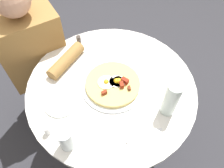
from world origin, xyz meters
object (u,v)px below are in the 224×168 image
at_px(water_bottle, 171,99).
at_px(pizza_plate, 113,86).
at_px(dining_table, 111,102).
at_px(person_seated, 40,68).
at_px(water_glass, 66,139).
at_px(fork, 145,139).
at_px(salt_shaker, 47,130).
at_px(pepper_shaker, 79,40).
at_px(bread_plate, 61,103).
at_px(knife, 144,132).
at_px(breakfast_pizza, 113,84).

bearing_deg(water_bottle, pizza_plate, -58.98).
distance_m(dining_table, person_seated, 0.58).
relative_size(person_seated, water_glass, 8.60).
distance_m(dining_table, fork, 0.38).
bearing_deg(water_bottle, salt_shaker, -18.89).
bearing_deg(pepper_shaker, salt_shaker, 50.15).
bearing_deg(water_glass, bread_plate, -104.53).
bearing_deg(dining_table, pepper_shaker, -89.11).
distance_m(fork, knife, 0.04).
bearing_deg(salt_shaker, fork, 144.92).
height_order(person_seated, breakfast_pizza, person_seated).
bearing_deg(pepper_shaker, fork, 88.94).
relative_size(breakfast_pizza, water_glass, 2.19).
distance_m(pizza_plate, pepper_shaker, 0.39).
distance_m(bread_plate, pepper_shaker, 0.44).
bearing_deg(pepper_shaker, dining_table, 90.89).
height_order(water_glass, salt_shaker, water_glass).
relative_size(breakfast_pizza, fork, 1.61).
height_order(pizza_plate, pepper_shaker, pepper_shaker).
relative_size(dining_table, fork, 5.06).
bearing_deg(person_seated, fork, 106.59).
xyz_separation_m(knife, pepper_shaker, (0.00, -0.69, 0.02)).
xyz_separation_m(person_seated, bread_plate, (0.01, 0.47, 0.21)).
height_order(pizza_plate, bread_plate, pizza_plate).
distance_m(bread_plate, salt_shaker, 0.16).
xyz_separation_m(dining_table, person_seated, (0.27, -0.51, -0.04)).
bearing_deg(knife, dining_table, 111.51).
height_order(breakfast_pizza, fork, breakfast_pizza).
bearing_deg(fork, person_seated, 129.10).
distance_m(pizza_plate, bread_plate, 0.29).
relative_size(breakfast_pizza, water_bottle, 1.36).
bearing_deg(salt_shaker, pizza_plate, -169.53).
distance_m(dining_table, bread_plate, 0.33).
distance_m(water_glass, pepper_shaker, 0.65).
bearing_deg(pizza_plate, pepper_shaker, -88.30).
height_order(pizza_plate, breakfast_pizza, breakfast_pizza).
bearing_deg(dining_table, breakfast_pizza, 137.00).
height_order(fork, water_bottle, water_bottle).
distance_m(person_seated, salt_shaker, 0.64).
xyz_separation_m(dining_table, pepper_shaker, (0.01, -0.38, 0.20)).
bearing_deg(person_seated, water_bottle, 119.26).
bearing_deg(bread_plate, pepper_shaker, -128.34).
relative_size(bread_plate, fork, 0.94).
xyz_separation_m(person_seated, water_bottle, (-0.43, 0.77, 0.31)).
distance_m(bread_plate, water_bottle, 0.55).
distance_m(person_seated, water_glass, 0.74).
distance_m(pizza_plate, salt_shaker, 0.40).
bearing_deg(person_seated, bread_plate, 89.29).
height_order(person_seated, pepper_shaker, person_seated).
bearing_deg(salt_shaker, breakfast_pizza, -169.71).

